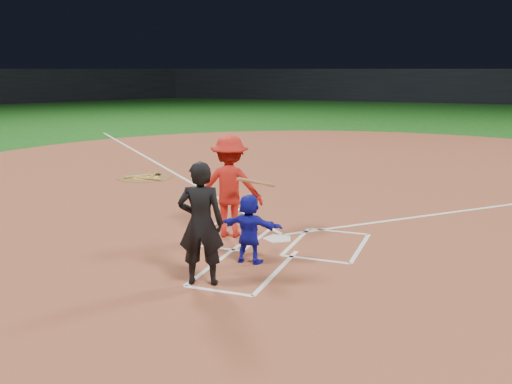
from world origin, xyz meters
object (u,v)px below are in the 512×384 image
(catcher, at_px, (249,229))
(batter_at_plate, at_px, (230,186))
(home_plate, at_px, (278,239))
(on_deck_circle, at_px, (145,177))
(umpire, at_px, (201,223))

(catcher, height_order, batter_at_plate, batter_at_plate)
(home_plate, relative_size, batter_at_plate, 0.30)
(on_deck_circle, bearing_deg, batter_at_plate, -44.57)
(catcher, bearing_deg, home_plate, -90.68)
(catcher, relative_size, umpire, 0.62)
(umpire, distance_m, batter_at_plate, 2.57)
(home_plate, relative_size, catcher, 0.51)
(umpire, height_order, batter_at_plate, batter_at_plate)
(home_plate, xyz_separation_m, umpire, (-0.36, -2.59, 0.94))
(home_plate, bearing_deg, catcher, 88.70)
(on_deck_circle, height_order, catcher, catcher)
(umpire, bearing_deg, catcher, -123.03)
(batter_at_plate, bearing_deg, catcher, -55.52)
(catcher, distance_m, batter_at_plate, 1.68)
(on_deck_circle, bearing_deg, umpire, -53.28)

